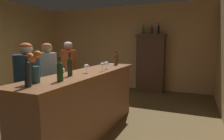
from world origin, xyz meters
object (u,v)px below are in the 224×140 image
(bar_counter, at_px, (88,104))
(patron_tall, at_px, (28,91))
(patron_in_grey, at_px, (48,82))
(flower_arrangement, at_px, (34,66))
(display_cabinet, at_px, (151,62))
(display_bottle_center, at_px, (159,29))
(wine_glass_spare, at_px, (103,65))
(display_bottle_midleft, at_px, (152,30))
(cheese_plate, at_px, (111,64))
(display_bottle_left, at_px, (143,30))
(wine_bottle_merlot, at_px, (116,59))
(wine_bottle_chardonnay, at_px, (70,66))
(wine_glass_mid, at_px, (106,63))
(wine_glass_rear, at_px, (87,66))
(wine_bottle_syrah, at_px, (27,73))
(wine_glass_front, at_px, (62,71))
(wine_bottle_pinot, at_px, (60,70))
(patron_redhead, at_px, (69,75))

(bar_counter, xyz_separation_m, patron_tall, (-0.64, -0.61, 0.29))
(bar_counter, height_order, patron_in_grey, patron_in_grey)
(bar_counter, height_order, flower_arrangement, flower_arrangement)
(display_cabinet, distance_m, flower_arrangement, 4.47)
(flower_arrangement, height_order, display_bottle_center, display_bottle_center)
(wine_glass_spare, relative_size, display_bottle_midleft, 0.50)
(cheese_plate, xyz_separation_m, display_bottle_left, (0.14, 2.23, 0.87))
(wine_bottle_merlot, bearing_deg, patron_tall, -111.48)
(wine_bottle_chardonnay, distance_m, patron_in_grey, 0.96)
(wine_glass_mid, xyz_separation_m, wine_glass_rear, (-0.10, -0.52, -0.00))
(wine_bottle_syrah, height_order, cheese_plate, wine_bottle_syrah)
(cheese_plate, bearing_deg, wine_glass_front, -87.27)
(display_bottle_center, bearing_deg, bar_counter, -98.70)
(wine_bottle_pinot, xyz_separation_m, patron_redhead, (-0.95, 1.51, -0.34))
(wine_glass_mid, xyz_separation_m, display_bottle_midleft, (0.17, 3.01, 0.77))
(wine_bottle_syrah, bearing_deg, flower_arrangement, 116.80)
(wine_glass_spare, bearing_deg, wine_glass_mid, 100.05)
(wine_bottle_syrah, bearing_deg, wine_glass_rear, 86.94)
(wine_bottle_pinot, bearing_deg, display_bottle_left, 90.56)
(wine_glass_spare, bearing_deg, wine_bottle_pinot, -95.83)
(wine_glass_spare, xyz_separation_m, display_bottle_left, (-0.14, 3.26, 0.77))
(wine_bottle_pinot, height_order, patron_redhead, patron_redhead)
(display_cabinet, bearing_deg, patron_redhead, -113.08)
(display_cabinet, distance_m, patron_redhead, 2.96)
(display_bottle_left, bearing_deg, wine_glass_rear, -90.04)
(wine_glass_spare, bearing_deg, wine_glass_front, -103.77)
(wine_bottle_chardonnay, xyz_separation_m, wine_glass_front, (0.02, -0.20, -0.05))
(wine_bottle_merlot, bearing_deg, patron_redhead, -154.34)
(patron_in_grey, xyz_separation_m, patron_redhead, (-0.06, 0.71, 0.02))
(wine_glass_spare, xyz_separation_m, flower_arrangement, (-0.30, -1.18, 0.08))
(wine_bottle_syrah, bearing_deg, wine_glass_front, 89.52)
(flower_arrangement, relative_size, patron_redhead, 0.24)
(display_bottle_left, relative_size, patron_redhead, 0.19)
(wine_bottle_chardonnay, bearing_deg, wine_glass_rear, 77.94)
(wine_glass_spare, bearing_deg, wine_bottle_merlot, 98.67)
(wine_bottle_merlot, distance_m, display_bottle_midleft, 2.42)
(wine_bottle_syrah, bearing_deg, wine_glass_mid, 84.38)
(cheese_plate, bearing_deg, patron_in_grey, -120.36)
(wine_glass_spare, distance_m, patron_redhead, 1.22)
(wine_bottle_syrah, relative_size, display_bottle_midleft, 1.14)
(wine_glass_rear, xyz_separation_m, patron_tall, (-0.69, -0.51, -0.34))
(display_cabinet, height_order, wine_glass_rear, display_cabinet)
(bar_counter, height_order, display_bottle_left, display_bottle_left)
(wine_bottle_merlot, height_order, patron_tall, patron_tall)
(wine_glass_rear, height_order, patron_redhead, patron_redhead)
(wine_bottle_chardonnay, relative_size, wine_glass_mid, 2.33)
(wine_bottle_syrah, distance_m, patron_tall, 0.95)
(wine_glass_front, bearing_deg, wine_bottle_chardonnay, 95.07)
(wine_bottle_chardonnay, xyz_separation_m, flower_arrangement, (-0.09, -0.57, 0.05))
(flower_arrangement, bearing_deg, wine_bottle_chardonnay, 81.36)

